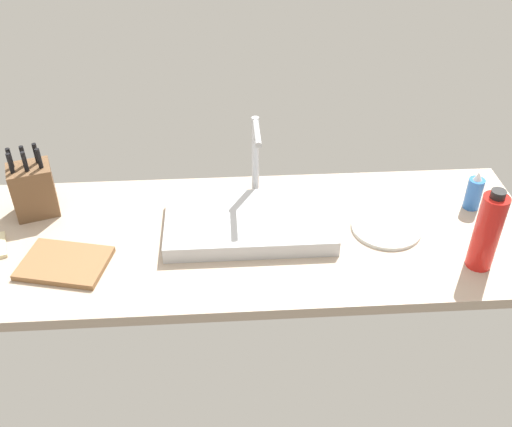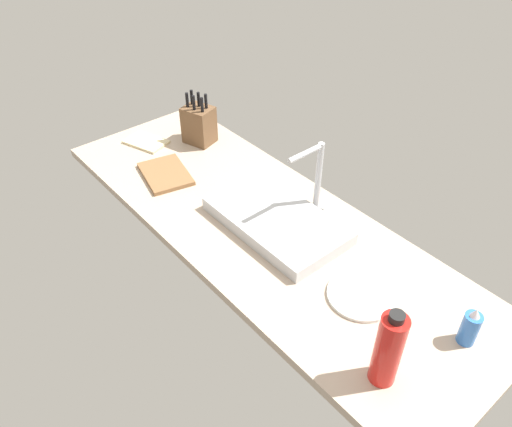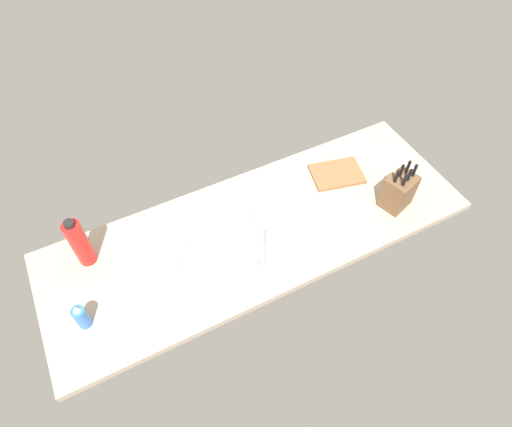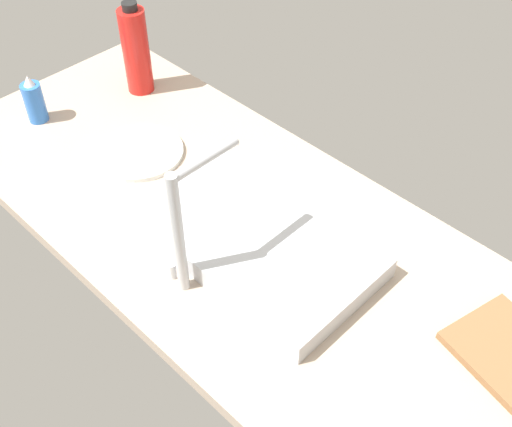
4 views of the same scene
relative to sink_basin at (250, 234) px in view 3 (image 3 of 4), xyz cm
name	(u,v)px [view 3 (image 3 of 4)]	position (x,y,z in cm)	size (l,w,h in cm)	color
countertop_slab	(258,231)	(-5.32, -2.65, -4.36)	(194.94, 67.72, 3.50)	tan
sink_basin	(250,234)	(0.00, 0.00, 0.00)	(53.37, 30.44, 5.21)	#B7BABF
faucet	(260,243)	(3.22, 15.81, 15.92)	(5.50, 17.10, 30.85)	#B7BABF
knife_block	(399,191)	(-69.97, 14.05, 6.54)	(15.93, 14.27, 24.37)	brown
cutting_board	(337,174)	(-55.93, -14.07, -1.71)	(25.05, 17.93, 1.80)	brown
soap_bottle	(81,317)	(75.62, 7.52, 3.42)	(5.34, 5.34, 13.86)	blue
water_bottle	(80,243)	(67.40, -21.40, 9.99)	(7.54, 7.54, 26.69)	red
dinner_plate	(154,270)	(44.17, -2.88, -2.01)	(22.43, 22.43, 1.20)	silver
dish_towel	(393,165)	(-85.21, -6.47, -2.01)	(19.35, 12.38, 1.20)	beige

